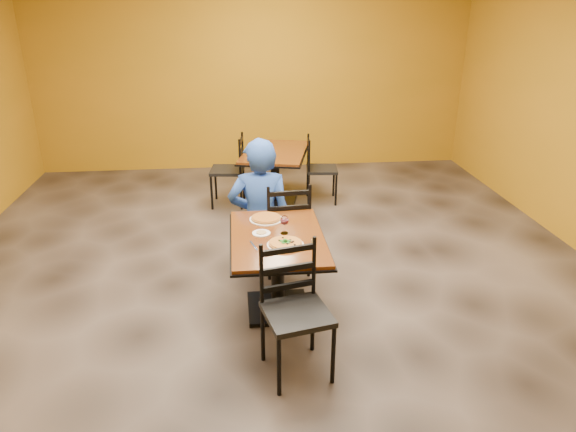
{
  "coord_description": "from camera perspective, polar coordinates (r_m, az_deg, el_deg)",
  "views": [
    {
      "loc": [
        -0.33,
        -4.58,
        2.65
      ],
      "look_at": [
        0.11,
        -0.3,
        0.85
      ],
      "focal_mm": 32.34,
      "sensor_mm": 36.0,
      "label": 1
    }
  ],
  "objects": [
    {
      "name": "plate_far",
      "position": [
        4.85,
        -2.42,
        -0.36
      ],
      "size": [
        0.31,
        0.31,
        0.01
      ],
      "primitive_type": "cylinder",
      "color": "white",
      "rests_on": "table_main"
    },
    {
      "name": "fork",
      "position": [
        4.35,
        -3.79,
        -3.27
      ],
      "size": [
        0.07,
        0.19,
        0.0
      ],
      "primitive_type": "cube",
      "rotation": [
        0.0,
        0.0,
        0.28
      ],
      "color": "silver",
      "rests_on": "table_main"
    },
    {
      "name": "table_main",
      "position": [
        4.6,
        -1.15,
        -4.39
      ],
      "size": [
        0.83,
        1.23,
        0.75
      ],
      "color": "#552F0D",
      "rests_on": "floor"
    },
    {
      "name": "chair_main_far",
      "position": [
        5.35,
        -0.25,
        -1.02
      ],
      "size": [
        0.48,
        0.48,
        1.0
      ],
      "primitive_type": null,
      "rotation": [
        0.0,
        0.0,
        3.22
      ],
      "color": "black",
      "rests_on": "floor"
    },
    {
      "name": "chair_second_left",
      "position": [
        7.16,
        -6.69,
        4.98
      ],
      "size": [
        0.49,
        0.49,
        0.98
      ],
      "primitive_type": null,
      "rotation": [
        0.0,
        0.0,
        -1.68
      ],
      "color": "black",
      "rests_on": "floor"
    },
    {
      "name": "pizza_far",
      "position": [
        4.84,
        -2.42,
        -0.19
      ],
      "size": [
        0.28,
        0.28,
        0.02
      ],
      "primitive_type": "cylinder",
      "color": "#B68023",
      "rests_on": "plate_far"
    },
    {
      "name": "wine_glass",
      "position": [
        4.53,
        -0.39,
        -0.88
      ],
      "size": [
        0.08,
        0.08,
        0.18
      ],
      "primitive_type": null,
      "color": "white",
      "rests_on": "table_main"
    },
    {
      "name": "dip",
      "position": [
        4.56,
        -2.95,
        -1.8
      ],
      "size": [
        0.09,
        0.09,
        0.01
      ],
      "primitive_type": "cylinder",
      "color": "#A58350",
      "rests_on": "side_plate"
    },
    {
      "name": "table_second",
      "position": [
        7.16,
        -1.44,
        5.69
      ],
      "size": [
        1.11,
        1.4,
        0.75
      ],
      "rotation": [
        0.0,
        0.0,
        -0.24
      ],
      "color": "#552F0D",
      "rests_on": "floor"
    },
    {
      "name": "diner",
      "position": [
        5.42,
        -3.11,
        1.47
      ],
      "size": [
        0.69,
        0.47,
        1.39
      ],
      "primitive_type": "imported",
      "rotation": [
        0.0,
        0.0,
        3.1
      ],
      "color": "#1C309B",
      "rests_on": "floor"
    },
    {
      "name": "side_plate",
      "position": [
        4.56,
        -2.95,
        -1.9
      ],
      "size": [
        0.16,
        0.16,
        0.01
      ],
      "primitive_type": "cylinder",
      "color": "white",
      "rests_on": "table_main"
    },
    {
      "name": "floor",
      "position": [
        5.31,
        -1.56,
        -7.29
      ],
      "size": [
        7.0,
        8.0,
        0.01
      ],
      "primitive_type": "cube",
      "color": "black",
      "rests_on": "ground"
    },
    {
      "name": "wall_back",
      "position": [
        8.67,
        -3.82,
        15.02
      ],
      "size": [
        7.0,
        0.01,
        3.0
      ],
      "primitive_type": "cube",
      "color": "#A97012",
      "rests_on": "ground"
    },
    {
      "name": "knife",
      "position": [
        4.39,
        2.61,
        -3.0
      ],
      "size": [
        0.06,
        0.21,
        0.0
      ],
      "primitive_type": "cube",
      "rotation": [
        0.0,
        0.0,
        -0.23
      ],
      "color": "silver",
      "rests_on": "table_main"
    },
    {
      "name": "chair_main_near",
      "position": [
        3.88,
        1.01,
        -10.8
      ],
      "size": [
        0.55,
        0.55,
        1.02
      ],
      "primitive_type": null,
      "rotation": [
        0.0,
        0.0,
        0.22
      ],
      "color": "black",
      "rests_on": "floor"
    },
    {
      "name": "plate_main",
      "position": [
        4.35,
        -0.29,
        -3.18
      ],
      "size": [
        0.31,
        0.31,
        0.01
      ],
      "primitive_type": "cylinder",
      "color": "white",
      "rests_on": "table_main"
    },
    {
      "name": "pizza_main",
      "position": [
        4.34,
        -0.29,
        -2.99
      ],
      "size": [
        0.28,
        0.28,
        0.02
      ],
      "primitive_type": "cylinder",
      "color": "maroon",
      "rests_on": "plate_main"
    },
    {
      "name": "chair_second_right",
      "position": [
        7.27,
        3.75,
        5.12
      ],
      "size": [
        0.46,
        0.46,
        0.92
      ],
      "primitive_type": null,
      "rotation": [
        0.0,
        0.0,
        1.47
      ],
      "color": "black",
      "rests_on": "floor"
    }
  ]
}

